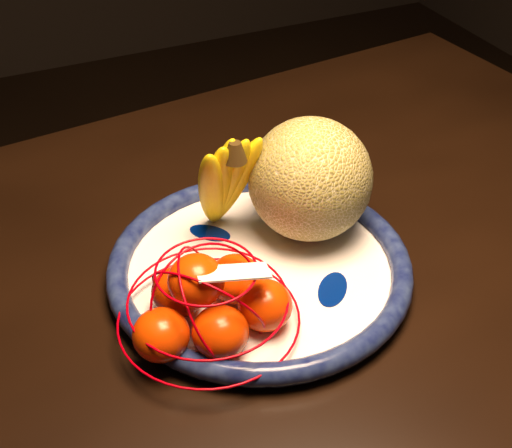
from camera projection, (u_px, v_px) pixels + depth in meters
name	position (u px, v px, depth m)	size (l,w,h in m)	color
dining_table	(220.00, 320.00, 0.88)	(1.47, 0.98, 0.69)	black
fruit_bowl	(260.00, 267.00, 0.82)	(0.35, 0.35, 0.03)	white
cantaloupe	(310.00, 179.00, 0.83)	(0.15, 0.15, 0.15)	olive
banana_bunch	(223.00, 179.00, 0.83)	(0.10, 0.10, 0.15)	yellow
mandarin_bag	(209.00, 304.00, 0.73)	(0.22, 0.22, 0.12)	#FF3100
price_tag	(233.00, 272.00, 0.69)	(0.07, 0.03, 0.00)	white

